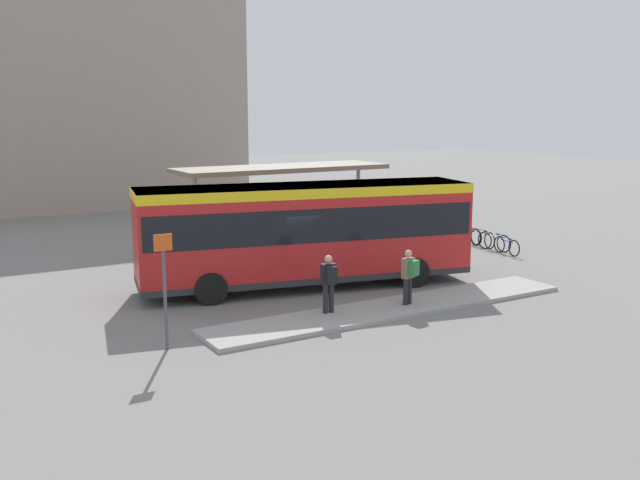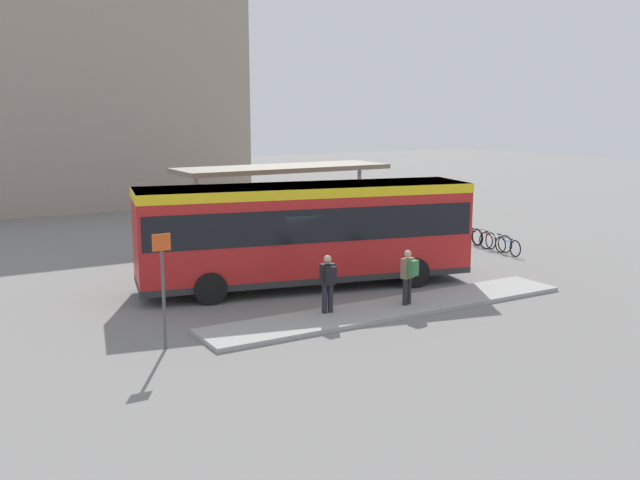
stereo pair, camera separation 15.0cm
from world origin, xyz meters
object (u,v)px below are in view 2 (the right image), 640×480
object	(u,v)px
city_bus	(306,228)
bicycle_white	(495,242)
pedestrian_companion	(328,280)
bicycle_red	(484,238)
bicycle_black	(470,236)
potted_planter_near_shelter	(352,244)
pedestrian_waiting	(409,274)
platform_sign	(163,286)
bicycle_blue	(508,246)

from	to	relation	value
city_bus	bicycle_white	xyz separation A→B (m)	(9.51, 1.27, -1.56)
pedestrian_companion	bicycle_red	world-z (taller)	pedestrian_companion
bicycle_black	potted_planter_near_shelter	distance (m)	6.26
potted_planter_near_shelter	pedestrian_waiting	bearing A→B (deg)	-108.95
bicycle_black	platform_sign	world-z (taller)	platform_sign
pedestrian_waiting	platform_sign	xyz separation A→B (m)	(-7.14, 0.15, 0.52)
city_bus	potted_planter_near_shelter	distance (m)	4.40
bicycle_blue	bicycle_red	bearing A→B (deg)	-3.85
bicycle_white	potted_planter_near_shelter	distance (m)	6.25
pedestrian_companion	bicycle_black	size ratio (longest dim) A/B	0.97
bicycle_red	platform_sign	size ratio (longest dim) A/B	0.59
pedestrian_companion	bicycle_white	world-z (taller)	pedestrian_companion
bicycle_blue	platform_sign	world-z (taller)	platform_sign
pedestrian_waiting	potted_planter_near_shelter	bearing A→B (deg)	-35.53
pedestrian_waiting	pedestrian_companion	size ratio (longest dim) A/B	0.99
pedestrian_companion	potted_planter_near_shelter	bearing A→B (deg)	-30.97
bicycle_blue	bicycle_red	world-z (taller)	bicycle_red
bicycle_red	platform_sign	bearing A→B (deg)	118.28
pedestrian_waiting	bicycle_blue	xyz separation A→B (m)	(8.13, 4.19, -0.70)
city_bus	bicycle_white	size ratio (longest dim) A/B	6.47
city_bus	bicycle_black	bearing A→B (deg)	29.26
pedestrian_waiting	pedestrian_companion	world-z (taller)	pedestrian_companion
pedestrian_companion	potted_planter_near_shelter	distance (m)	7.39
pedestrian_waiting	pedestrian_companion	xyz separation A→B (m)	(-2.42, 0.44, 0.01)
bicycle_white	bicycle_black	xyz separation A→B (m)	(0.12, 1.65, -0.00)
pedestrian_waiting	bicycle_white	size ratio (longest dim) A/B	0.95
pedestrian_waiting	bicycle_black	size ratio (longest dim) A/B	0.96
pedestrian_waiting	bicycle_red	world-z (taller)	pedestrian_waiting
bicycle_red	platform_sign	xyz separation A→B (m)	(-15.56, -5.68, 1.20)
bicycle_black	bicycle_red	bearing A→B (deg)	-176.83
city_bus	pedestrian_companion	distance (m)	3.61
pedestrian_companion	city_bus	bearing A→B (deg)	-12.26
city_bus	pedestrian_waiting	bearing A→B (deg)	-59.13
pedestrian_companion	bicycle_white	size ratio (longest dim) A/B	0.96
potted_planter_near_shelter	pedestrian_companion	bearing A→B (deg)	-128.18
pedestrian_waiting	bicycle_black	world-z (taller)	pedestrian_waiting
pedestrian_companion	bicycle_red	xyz separation A→B (m)	(10.83, 5.39, -0.69)
bicycle_blue	bicycle_white	xyz separation A→B (m)	(0.14, 0.82, 0.03)
platform_sign	city_bus	bearing A→B (deg)	31.33
city_bus	platform_sign	distance (m)	6.91
pedestrian_waiting	bicycle_blue	size ratio (longest dim) A/B	1.03
pedestrian_waiting	pedestrian_companion	bearing A→B (deg)	63.07
bicycle_black	potted_planter_near_shelter	world-z (taller)	potted_planter_near_shelter
city_bus	platform_sign	bearing A→B (deg)	-136.28
pedestrian_waiting	potted_planter_near_shelter	xyz separation A→B (m)	(2.14, 6.24, -0.38)
pedestrian_waiting	pedestrian_companion	distance (m)	2.46
bicycle_white	platform_sign	bearing A→B (deg)	101.48
bicycle_blue	bicycle_black	size ratio (longest dim) A/B	0.93
bicycle_red	potted_planter_near_shelter	world-z (taller)	potted_planter_near_shelter
platform_sign	bicycle_white	bearing A→B (deg)	17.50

